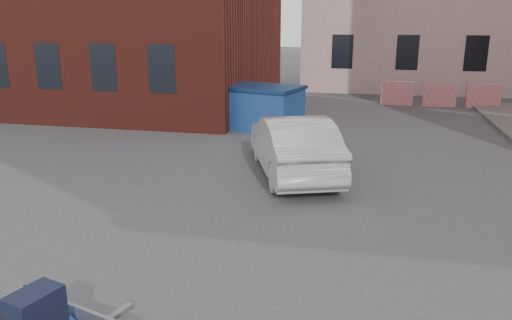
# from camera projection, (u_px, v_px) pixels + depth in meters

# --- Properties ---
(ground) EXTENTS (120.00, 120.00, 0.00)m
(ground) POSITION_uv_depth(u_px,v_px,m) (268.00, 260.00, 7.50)
(ground) COLOR #38383A
(ground) RESTS_ON ground
(far_building) EXTENTS (6.00, 6.00, 8.00)m
(far_building) POSITION_uv_depth(u_px,v_px,m) (25.00, 11.00, 31.29)
(far_building) COLOR maroon
(far_building) RESTS_ON ground
(barriers) EXTENTS (4.70, 0.18, 1.00)m
(barriers) POSITION_uv_depth(u_px,v_px,m) (439.00, 95.00, 20.55)
(barriers) COLOR red
(barriers) RESTS_ON ground
(dumpster) EXTENTS (3.74, 2.63, 1.42)m
(dumpster) POSITION_uv_depth(u_px,v_px,m) (250.00, 106.00, 16.54)
(dumpster) COLOR navy
(dumpster) RESTS_ON ground
(silver_car) EXTENTS (2.85, 4.46, 1.39)m
(silver_car) POSITION_uv_depth(u_px,v_px,m) (293.00, 145.00, 11.53)
(silver_car) COLOR #ABADB3
(silver_car) RESTS_ON ground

